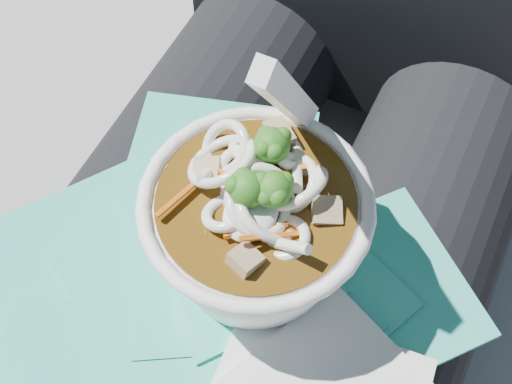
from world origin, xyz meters
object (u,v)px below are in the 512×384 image
at_px(lap, 248,294).
at_px(udon_bowl, 257,222).
at_px(person_body, 297,186).
at_px(plastic_bag, 192,279).
at_px(stone_ledge, 303,290).

distance_m(lap, udon_bowl, 0.14).
xyz_separation_m(lap, udon_bowl, (0.01, -0.01, 0.14)).
height_order(person_body, plastic_bag, person_body).
bearing_deg(person_body, lap, -90.00).
relative_size(person_body, plastic_bag, 2.65).
height_order(lap, plastic_bag, plastic_bag).
bearing_deg(lap, stone_ledge, 90.00).
distance_m(person_body, udon_bowl, 0.16).
bearing_deg(stone_ledge, udon_bowl, -85.53).
distance_m(stone_ledge, lap, 0.34).
bearing_deg(plastic_bag, person_body, 80.59).
bearing_deg(udon_bowl, stone_ledge, 94.47).
height_order(stone_ledge, lap, lap).
relative_size(stone_ledge, lap, 2.08).
bearing_deg(udon_bowl, person_body, 96.96).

